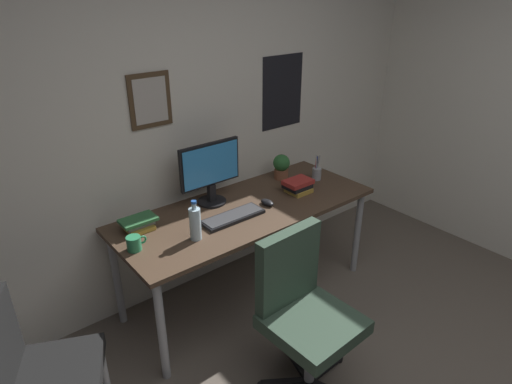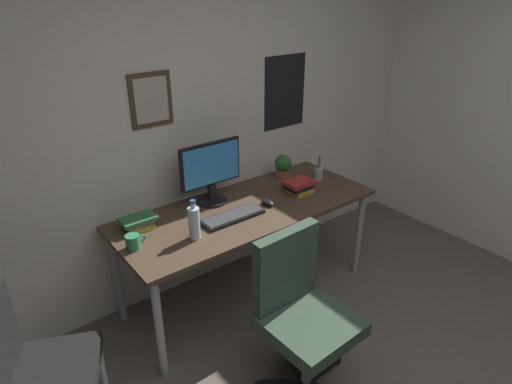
{
  "view_description": "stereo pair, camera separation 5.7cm",
  "coord_description": "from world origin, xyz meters",
  "px_view_note": "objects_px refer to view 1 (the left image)",
  "views": [
    {
      "loc": [
        -1.54,
        -0.41,
        2.12
      ],
      "look_at": [
        0.1,
        1.6,
        0.88
      ],
      "focal_mm": 30.82,
      "sensor_mm": 36.0,
      "label": 1
    },
    {
      "loc": [
        -1.49,
        -0.45,
        2.12
      ],
      "look_at": [
        0.1,
        1.6,
        0.88
      ],
      "focal_mm": 30.82,
      "sensor_mm": 36.0,
      "label": 2
    }
  ],
  "objects_px": {
    "computer_mouse": "(267,202)",
    "book_stack_left": "(298,186)",
    "monitor": "(210,171)",
    "book_stack_right": "(138,223)",
    "side_chair": "(38,370)",
    "office_chair": "(303,307)",
    "keyboard": "(233,217)",
    "pen_cup": "(317,173)",
    "potted_plant": "(281,166)",
    "water_bottle": "(195,223)",
    "coffee_mug_near": "(134,243)"
  },
  "relations": [
    {
      "from": "computer_mouse",
      "to": "book_stack_left",
      "type": "xyz_separation_m",
      "value": [
        0.31,
        0.02,
        0.03
      ]
    },
    {
      "from": "monitor",
      "to": "book_stack_right",
      "type": "xyz_separation_m",
      "value": [
        -0.56,
        -0.02,
        -0.2
      ]
    },
    {
      "from": "side_chair",
      "to": "book_stack_right",
      "type": "relative_size",
      "value": 3.99
    },
    {
      "from": "office_chair",
      "to": "keyboard",
      "type": "xyz_separation_m",
      "value": [
        0.08,
        0.74,
        0.22
      ]
    },
    {
      "from": "office_chair",
      "to": "book_stack_left",
      "type": "bearing_deg",
      "value": 48.0
    },
    {
      "from": "pen_cup",
      "to": "side_chair",
      "type": "bearing_deg",
      "value": -170.89
    },
    {
      "from": "monitor",
      "to": "book_stack_right",
      "type": "height_order",
      "value": "monitor"
    },
    {
      "from": "pen_cup",
      "to": "book_stack_right",
      "type": "height_order",
      "value": "pen_cup"
    },
    {
      "from": "book_stack_left",
      "to": "potted_plant",
      "type": "bearing_deg",
      "value": 74.44
    },
    {
      "from": "office_chair",
      "to": "side_chair",
      "type": "xyz_separation_m",
      "value": [
        -1.24,
        0.48,
        -0.03
      ]
    },
    {
      "from": "pen_cup",
      "to": "book_stack_right",
      "type": "relative_size",
      "value": 0.91
    },
    {
      "from": "keyboard",
      "to": "water_bottle",
      "type": "bearing_deg",
      "value": -168.96
    },
    {
      "from": "water_bottle",
      "to": "book_stack_right",
      "type": "xyz_separation_m",
      "value": [
        -0.22,
        0.32,
        -0.07
      ]
    },
    {
      "from": "potted_plant",
      "to": "keyboard",
      "type": "bearing_deg",
      "value": -157.05
    },
    {
      "from": "monitor",
      "to": "coffee_mug_near",
      "type": "height_order",
      "value": "monitor"
    },
    {
      "from": "computer_mouse",
      "to": "pen_cup",
      "type": "height_order",
      "value": "pen_cup"
    },
    {
      "from": "monitor",
      "to": "book_stack_left",
      "type": "distance_m",
      "value": 0.67
    },
    {
      "from": "pen_cup",
      "to": "coffee_mug_near",
      "type": "bearing_deg",
      "value": -178.43
    },
    {
      "from": "keyboard",
      "to": "book_stack_right",
      "type": "height_order",
      "value": "book_stack_right"
    },
    {
      "from": "potted_plant",
      "to": "book_stack_left",
      "type": "relative_size",
      "value": 0.95
    },
    {
      "from": "computer_mouse",
      "to": "water_bottle",
      "type": "relative_size",
      "value": 0.44
    },
    {
      "from": "office_chair",
      "to": "keyboard",
      "type": "bearing_deg",
      "value": 83.92
    },
    {
      "from": "computer_mouse",
      "to": "side_chair",
      "type": "bearing_deg",
      "value": -170.79
    },
    {
      "from": "pen_cup",
      "to": "book_stack_right",
      "type": "distance_m",
      "value": 1.42
    },
    {
      "from": "side_chair",
      "to": "book_stack_left",
      "type": "height_order",
      "value": "side_chair"
    },
    {
      "from": "computer_mouse",
      "to": "book_stack_left",
      "type": "height_order",
      "value": "book_stack_left"
    },
    {
      "from": "pen_cup",
      "to": "book_stack_right",
      "type": "bearing_deg",
      "value": 173.4
    },
    {
      "from": "monitor",
      "to": "keyboard",
      "type": "xyz_separation_m",
      "value": [
        -0.02,
        -0.28,
        -0.23
      ]
    },
    {
      "from": "monitor",
      "to": "keyboard",
      "type": "distance_m",
      "value": 0.36
    },
    {
      "from": "keyboard",
      "to": "water_bottle",
      "type": "height_order",
      "value": "water_bottle"
    },
    {
      "from": "side_chair",
      "to": "coffee_mug_near",
      "type": "distance_m",
      "value": 0.78
    },
    {
      "from": "office_chair",
      "to": "coffee_mug_near",
      "type": "distance_m",
      "value": 1.01
    },
    {
      "from": "coffee_mug_near",
      "to": "book_stack_right",
      "type": "relative_size",
      "value": 0.55
    },
    {
      "from": "side_chair",
      "to": "computer_mouse",
      "type": "distance_m",
      "value": 1.66
    },
    {
      "from": "monitor",
      "to": "book_stack_left",
      "type": "xyz_separation_m",
      "value": [
        0.58,
        -0.26,
        -0.19
      ]
    },
    {
      "from": "pen_cup",
      "to": "book_stack_left",
      "type": "bearing_deg",
      "value": -165.06
    },
    {
      "from": "computer_mouse",
      "to": "coffee_mug_near",
      "type": "height_order",
      "value": "coffee_mug_near"
    },
    {
      "from": "office_chair",
      "to": "computer_mouse",
      "type": "distance_m",
      "value": 0.87
    },
    {
      "from": "keyboard",
      "to": "potted_plant",
      "type": "height_order",
      "value": "potted_plant"
    },
    {
      "from": "side_chair",
      "to": "pen_cup",
      "type": "bearing_deg",
      "value": 9.11
    },
    {
      "from": "office_chair",
      "to": "side_chair",
      "type": "height_order",
      "value": "office_chair"
    },
    {
      "from": "keyboard",
      "to": "potted_plant",
      "type": "distance_m",
      "value": 0.75
    },
    {
      "from": "pen_cup",
      "to": "book_stack_left",
      "type": "xyz_separation_m",
      "value": [
        -0.27,
        -0.07,
        -0.0
      ]
    },
    {
      "from": "water_bottle",
      "to": "keyboard",
      "type": "bearing_deg",
      "value": 11.04
    },
    {
      "from": "office_chair",
      "to": "book_stack_left",
      "type": "height_order",
      "value": "office_chair"
    },
    {
      "from": "monitor",
      "to": "side_chair",
      "type": "bearing_deg",
      "value": -158.16
    },
    {
      "from": "office_chair",
      "to": "potted_plant",
      "type": "bearing_deg",
      "value": 53.48
    },
    {
      "from": "keyboard",
      "to": "computer_mouse",
      "type": "relative_size",
      "value": 3.91
    },
    {
      "from": "side_chair",
      "to": "book_stack_right",
      "type": "bearing_deg",
      "value": 33.44
    },
    {
      "from": "computer_mouse",
      "to": "coffee_mug_near",
      "type": "distance_m",
      "value": 0.96
    }
  ]
}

